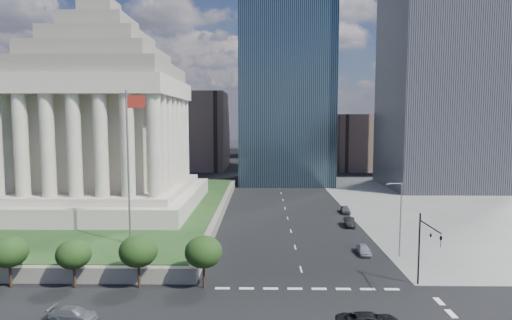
{
  "coord_description": "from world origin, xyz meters",
  "views": [
    {
      "loc": [
        -4.77,
        -30.48,
        18.11
      ],
      "look_at": [
        -5.46,
        19.3,
        13.42
      ],
      "focal_mm": 30.0,
      "sensor_mm": 36.0,
      "label": 1
    }
  ],
  "objects_px": {
    "suv_grey": "(73,314)",
    "parked_sedan_near": "(364,249)",
    "parked_sedan_mid": "(349,222)",
    "war_memorial": "(102,102)",
    "traffic_signal_ne": "(426,242)",
    "flagpole": "(129,159)",
    "parked_sedan_far": "(345,210)",
    "street_lamp_north": "(399,215)"
  },
  "relations": [
    {
      "from": "flagpole",
      "to": "street_lamp_north",
      "type": "height_order",
      "value": "flagpole"
    },
    {
      "from": "parked_sedan_far",
      "to": "suv_grey",
      "type": "bearing_deg",
      "value": -122.42
    },
    {
      "from": "flagpole",
      "to": "parked_sedan_near",
      "type": "xyz_separation_m",
      "value": [
        30.83,
        1.96,
        -12.44
      ]
    },
    {
      "from": "traffic_signal_ne",
      "to": "flagpole",
      "type": "bearing_deg",
      "value": 163.29
    },
    {
      "from": "parked_sedan_near",
      "to": "parked_sedan_far",
      "type": "bearing_deg",
      "value": 87.04
    },
    {
      "from": "parked_sedan_near",
      "to": "parked_sedan_mid",
      "type": "height_order",
      "value": "parked_sedan_mid"
    },
    {
      "from": "war_memorial",
      "to": "parked_sedan_mid",
      "type": "relative_size",
      "value": 8.91
    },
    {
      "from": "war_memorial",
      "to": "traffic_signal_ne",
      "type": "distance_m",
      "value": 60.0
    },
    {
      "from": "parked_sedan_mid",
      "to": "flagpole",
      "type": "bearing_deg",
      "value": -147.41
    },
    {
      "from": "parked_sedan_far",
      "to": "parked_sedan_mid",
      "type": "bearing_deg",
      "value": -93.38
    },
    {
      "from": "war_memorial",
      "to": "flagpole",
      "type": "bearing_deg",
      "value": -63.11
    },
    {
      "from": "suv_grey",
      "to": "parked_sedan_far",
      "type": "xyz_separation_m",
      "value": [
        33.23,
        45.31,
        0.06
      ]
    },
    {
      "from": "war_memorial",
      "to": "flagpole",
      "type": "height_order",
      "value": "war_memorial"
    },
    {
      "from": "flagpole",
      "to": "parked_sedan_far",
      "type": "bearing_deg",
      "value": 39.61
    },
    {
      "from": "parked_sedan_near",
      "to": "suv_grey",
      "type": "bearing_deg",
      "value": -144.72
    },
    {
      "from": "war_memorial",
      "to": "parked_sedan_mid",
      "type": "distance_m",
      "value": 49.26
    },
    {
      "from": "war_memorial",
      "to": "suv_grey",
      "type": "bearing_deg",
      "value": -73.61
    },
    {
      "from": "suv_grey",
      "to": "parked_sedan_mid",
      "type": "bearing_deg",
      "value": -35.77
    },
    {
      "from": "suv_grey",
      "to": "parked_sedan_near",
      "type": "distance_m",
      "value": 36.5
    },
    {
      "from": "parked_sedan_far",
      "to": "flagpole",
      "type": "bearing_deg",
      "value": -136.55
    },
    {
      "from": "parked_sedan_near",
      "to": "parked_sedan_far",
      "type": "height_order",
      "value": "parked_sedan_far"
    },
    {
      "from": "parked_sedan_near",
      "to": "parked_sedan_far",
      "type": "relative_size",
      "value": 0.95
    },
    {
      "from": "traffic_signal_ne",
      "to": "suv_grey",
      "type": "distance_m",
      "value": 35.33
    },
    {
      "from": "war_memorial",
      "to": "flagpole",
      "type": "distance_m",
      "value": 28.16
    },
    {
      "from": "war_memorial",
      "to": "suv_grey",
      "type": "height_order",
      "value": "war_memorial"
    },
    {
      "from": "war_memorial",
      "to": "street_lamp_north",
      "type": "bearing_deg",
      "value": -25.92
    },
    {
      "from": "suv_grey",
      "to": "street_lamp_north",
      "type": "bearing_deg",
      "value": -55.22
    },
    {
      "from": "traffic_signal_ne",
      "to": "street_lamp_north",
      "type": "relative_size",
      "value": 0.8
    },
    {
      "from": "war_memorial",
      "to": "flagpole",
      "type": "relative_size",
      "value": 1.95
    },
    {
      "from": "parked_sedan_mid",
      "to": "parked_sedan_far",
      "type": "relative_size",
      "value": 1.05
    },
    {
      "from": "flagpole",
      "to": "parked_sedan_far",
      "type": "distance_m",
      "value": 45.0
    },
    {
      "from": "war_memorial",
      "to": "parked_sedan_near",
      "type": "bearing_deg",
      "value": -27.13
    },
    {
      "from": "street_lamp_north",
      "to": "war_memorial",
      "type": "bearing_deg",
      "value": 154.08
    },
    {
      "from": "suv_grey",
      "to": "parked_sedan_mid",
      "type": "relative_size",
      "value": 1.02
    },
    {
      "from": "flagpole",
      "to": "parked_sedan_far",
      "type": "relative_size",
      "value": 4.8
    },
    {
      "from": "traffic_signal_ne",
      "to": "suv_grey",
      "type": "bearing_deg",
      "value": -167.75
    },
    {
      "from": "street_lamp_north",
      "to": "parked_sedan_near",
      "type": "xyz_separation_m",
      "value": [
        -4.33,
        0.96,
        -4.99
      ]
    },
    {
      "from": "suv_grey",
      "to": "parked_sedan_near",
      "type": "xyz_separation_m",
      "value": [
        30.73,
        19.7,
        0.02
      ]
    },
    {
      "from": "war_memorial",
      "to": "parked_sedan_far",
      "type": "height_order",
      "value": "war_memorial"
    },
    {
      "from": "parked_sedan_far",
      "to": "traffic_signal_ne",
      "type": "bearing_deg",
      "value": -84.65
    },
    {
      "from": "street_lamp_north",
      "to": "parked_sedan_mid",
      "type": "distance_m",
      "value": 17.2
    },
    {
      "from": "traffic_signal_ne",
      "to": "street_lamp_north",
      "type": "height_order",
      "value": "street_lamp_north"
    }
  ]
}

